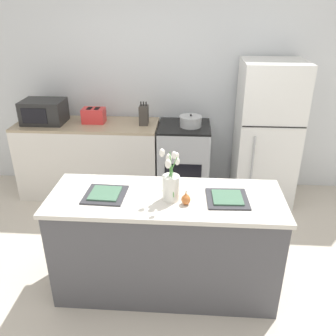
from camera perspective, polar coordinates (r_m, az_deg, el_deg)
The scene contains 14 objects.
ground_plane at distance 3.25m, azimuth -0.32°, elevation -18.20°, with size 10.00×10.00×0.00m, color beige.
back_wall at distance 4.44m, azimuth 1.58°, elevation 13.82°, with size 5.20×0.08×2.70m.
kitchen_island at distance 2.96m, azimuth -0.34°, elevation -11.97°, with size 1.80×0.66×0.89m.
back_counter at distance 4.51m, azimuth -12.38°, elevation 1.46°, with size 1.68×0.60×0.92m.
stove_range at distance 4.33m, azimuth 2.54°, elevation 1.07°, with size 0.60×0.61×0.92m.
refrigerator at distance 4.28m, azimuth 15.50°, elevation 5.21°, with size 0.68×0.67×1.66m.
flower_vase at distance 2.61m, azimuth 0.44°, elevation -2.43°, with size 0.15×0.17×0.42m.
pear_figurine at distance 2.60m, azimuth 2.89°, elevation -4.98°, with size 0.07×0.07×0.11m.
plate_setting_left at distance 2.77m, azimuth -10.04°, elevation -4.15°, with size 0.32×0.32×0.02m.
plate_setting_right at distance 2.71m, azimuth 9.49°, elevation -4.82°, with size 0.32×0.32×0.02m.
toaster at distance 4.33m, azimuth -11.82°, elevation 8.25°, with size 0.28×0.18×0.17m.
cooking_pot at distance 4.12m, azimuth 3.66°, elevation 7.50°, with size 0.26×0.26×0.15m.
microwave at distance 4.47m, azimuth -19.29°, elevation 8.55°, with size 0.48×0.37×0.27m.
knife_block at distance 4.18m, azimuth -3.90°, elevation 8.47°, with size 0.10×0.14×0.27m.
Camera 1 is at (0.18, -2.35, 2.25)m, focal length 38.00 mm.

